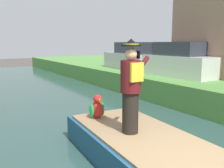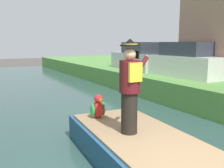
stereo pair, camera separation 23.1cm
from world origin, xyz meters
The scene contains 5 objects.
boat centered at (0.00, 1.23, 0.40)m, with size 2.08×4.31×0.61m.
person_pirate centered at (-0.15, 1.50, 1.64)m, with size 0.61×0.42×1.85m.
parrot_plush centered at (-0.26, 2.71, 0.95)m, with size 0.36×0.35×0.57m.
parked_car_white centered at (5.49, 5.67, 1.65)m, with size 1.76×4.02×1.50m.
parked_car_silver centered at (5.49, 9.11, 1.65)m, with size 2.00×4.12×1.50m.
Camera 2 is at (-2.74, -2.45, 2.47)m, focal length 39.78 mm.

